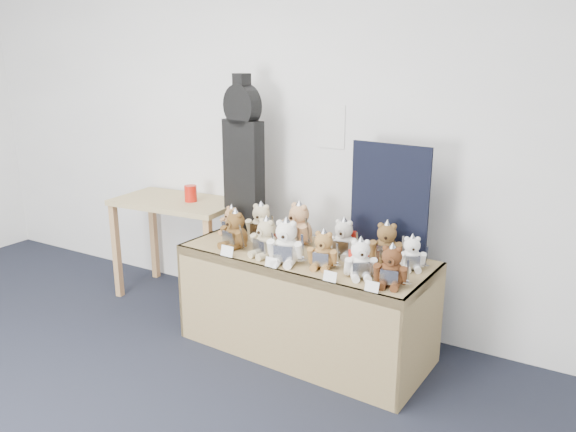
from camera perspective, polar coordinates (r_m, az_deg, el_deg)
The scene contains 22 objects.
room_shell at distance 3.94m, azimuth 4.37°, elevation 9.04°, with size 6.00×6.00×6.00m.
display_table at distance 3.61m, azimuth 1.21°, elevation -6.34°, with size 1.66×0.76×0.68m.
side_table at distance 4.52m, azimuth -11.20°, elevation 0.05°, with size 1.01×0.61×0.81m.
guitar_case at distance 4.02m, azimuth -4.57°, elevation 6.16°, with size 0.35×0.17×1.11m.
navy_board at distance 3.57m, azimuth 10.22°, elevation 1.63°, with size 0.53×0.02×0.71m, color black.
red_cup at distance 4.40m, azimuth -9.86°, elevation 2.27°, with size 0.09×0.09×0.13m, color red.
teddy_front_far_left at distance 3.70m, azimuth -5.40°, elevation -1.53°, with size 0.23×0.21×0.28m.
teddy_front_left at distance 3.53m, azimuth -2.24°, elevation -2.38°, with size 0.23×0.21×0.28m.
teddy_front_centre at distance 3.41m, azimuth -0.20°, elevation -2.83°, with size 0.26×0.23×0.31m.
teddy_front_right at distance 3.35m, azimuth 3.60°, elevation -3.57°, with size 0.21×0.19×0.26m.
teddy_front_far_right at distance 3.23m, azimuth 7.36°, elevation -4.48°, with size 0.21×0.21×0.26m.
teddy_front_end at distance 3.14m, azimuth 10.44°, elevation -5.19°, with size 0.22×0.19×0.26m.
teddy_back_left at distance 3.87m, azimuth -2.77°, elevation -0.70°, with size 0.23×0.20×0.28m.
teddy_back_centre_left at distance 3.76m, azimuth 1.05°, elevation -0.95°, with size 0.26×0.24×0.32m.
teddy_back_centre_right at distance 3.55m, azimuth 5.65°, elevation -2.40°, with size 0.23×0.19×0.27m.
teddy_back_right at distance 3.49m, azimuth 9.96°, elevation -2.82°, with size 0.23×0.21×0.28m.
teddy_back_end at distance 3.40m, azimuth 12.45°, elevation -3.82°, with size 0.19×0.18×0.23m.
teddy_back_far_left at distance 4.00m, azimuth -5.78°, elevation -0.56°, with size 0.19×0.17×0.23m.
entry_card_a at distance 3.56m, azimuth -6.21°, elevation -3.57°, with size 0.10×0.00×0.07m, color white.
entry_card_b at distance 3.37m, azimuth -1.71°, elevation -4.73°, with size 0.08×0.00×0.06m, color white.
entry_card_c at distance 3.17m, azimuth 4.29°, elevation -6.15°, with size 0.08×0.00×0.06m, color white.
entry_card_d at distance 3.06m, azimuth 8.52°, elevation -7.11°, with size 0.08×0.00×0.06m, color white.
Camera 1 is at (2.32, -1.03, 1.90)m, focal length 35.00 mm.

